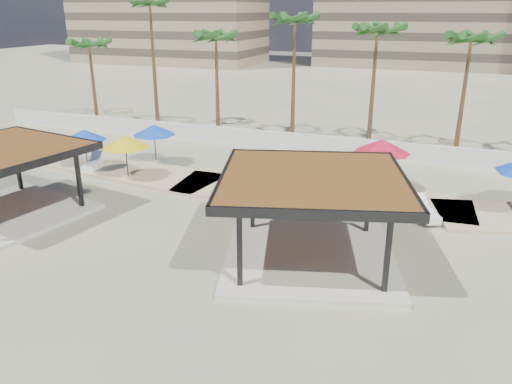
# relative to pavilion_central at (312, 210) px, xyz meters

# --- Properties ---
(ground) EXTENTS (200.00, 200.00, 0.00)m
(ground) POSITION_rel_pavilion_central_xyz_m (-3.51, 0.06, -2.16)
(ground) COLOR tan
(ground) RESTS_ON ground
(promenade) EXTENTS (44.45, 7.97, 0.24)m
(promenade) POSITION_rel_pavilion_central_xyz_m (-1.51, 7.72, -2.10)
(promenade) COLOR #C6B284
(promenade) RESTS_ON ground
(boundary_wall) EXTENTS (56.00, 0.30, 1.20)m
(boundary_wall) POSITION_rel_pavilion_central_xyz_m (-3.51, 16.06, -1.56)
(boundary_wall) COLOR silver
(boundary_wall) RESTS_ON ground
(pavilion_central) EXTENTS (8.81, 8.81, 3.61)m
(pavilion_central) POSITION_rel_pavilion_central_xyz_m (0.00, 0.00, 0.00)
(pavilion_central) COLOR beige
(pavilion_central) RESTS_ON ground
(pavilion_west) EXTENTS (7.95, 7.95, 3.47)m
(pavilion_west) POSITION_rel_pavilion_central_xyz_m (-15.12, -0.87, -0.09)
(pavilion_west) COLOR beige
(pavilion_west) RESTS_ON ground
(umbrella_a) EXTENTS (2.92, 2.92, 2.46)m
(umbrella_a) POSITION_rel_pavilion_central_xyz_m (-16.23, 6.59, 0.13)
(umbrella_a) COLOR beige
(umbrella_a) RESTS_ON promenade
(umbrella_b) EXTENTS (3.54, 3.54, 2.54)m
(umbrella_b) POSITION_rel_pavilion_central_xyz_m (-12.72, 5.86, 0.21)
(umbrella_b) COLOR beige
(umbrella_b) RESTS_ON promenade
(umbrella_c) EXTENTS (3.76, 3.76, 2.80)m
(umbrella_c) POSITION_rel_pavilion_central_xyz_m (1.49, 9.26, 0.43)
(umbrella_c) COLOR beige
(umbrella_c) RESTS_ON promenade
(umbrella_f) EXTENTS (3.55, 3.55, 2.47)m
(umbrella_f) POSITION_rel_pavilion_central_xyz_m (-12.88, 9.26, 0.14)
(umbrella_f) COLOR beige
(umbrella_f) RESTS_ON promenade
(lounger_a) EXTENTS (1.33, 2.24, 0.81)m
(lounger_a) POSITION_rel_pavilion_central_xyz_m (-16.01, 6.82, -1.78)
(lounger_a) COLOR white
(lounger_a) RESTS_ON promenade
(lounger_b) EXTENTS (0.82, 2.26, 0.84)m
(lounger_b) POSITION_rel_pavilion_central_xyz_m (-1.02, 5.91, -1.77)
(lounger_b) COLOR white
(lounger_b) RESTS_ON promenade
(lounger_c) EXTENTS (1.59, 2.26, 0.82)m
(lounger_c) POSITION_rel_pavilion_central_xyz_m (4.16, 5.90, -1.78)
(lounger_c) COLOR white
(lounger_c) RESTS_ON promenade
(palm_a) EXTENTS (3.00, 3.00, 7.64)m
(palm_a) POSITION_rel_pavilion_central_xyz_m (-24.51, 18.36, 4.41)
(palm_a) COLOR brown
(palm_a) RESTS_ON ground
(palm_b) EXTENTS (3.00, 3.00, 10.90)m
(palm_b) POSITION_rel_pavilion_central_xyz_m (-18.51, 18.76, 7.48)
(palm_b) COLOR brown
(palm_b) RESTS_ON ground
(palm_c) EXTENTS (3.00, 3.00, 8.47)m
(palm_c) POSITION_rel_pavilion_central_xyz_m (-12.51, 18.16, 5.20)
(palm_c) COLOR brown
(palm_c) RESTS_ON ground
(palm_d) EXTENTS (3.00, 3.00, 9.75)m
(palm_d) POSITION_rel_pavilion_central_xyz_m (-6.51, 18.96, 6.41)
(palm_d) COLOR brown
(palm_d) RESTS_ON ground
(palm_e) EXTENTS (3.00, 3.00, 9.11)m
(palm_e) POSITION_rel_pavilion_central_xyz_m (-0.51, 18.46, 5.80)
(palm_e) COLOR brown
(palm_e) RESTS_ON ground
(palm_f) EXTENTS (3.00, 3.00, 8.65)m
(palm_f) POSITION_rel_pavilion_central_xyz_m (5.49, 18.66, 5.37)
(palm_f) COLOR brown
(palm_f) RESTS_ON ground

